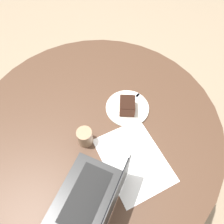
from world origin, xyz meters
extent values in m
plane|color=gray|center=(0.00, 0.00, 0.00)|extent=(12.00, 12.00, 0.00)
cylinder|color=#4C3323|center=(0.00, 0.00, 0.01)|extent=(0.40, 0.40, 0.02)
cylinder|color=#4C3323|center=(0.00, 0.00, 0.36)|extent=(0.11, 0.11, 0.67)
cylinder|color=#4C3323|center=(0.00, 0.00, 0.71)|extent=(1.33, 1.33, 0.03)
cube|color=white|center=(-0.27, 0.05, 0.73)|extent=(0.45, 0.41, 0.00)
cylinder|color=silver|center=(-0.08, -0.18, 0.73)|extent=(0.24, 0.24, 0.01)
cube|color=#472619|center=(-0.09, -0.16, 0.77)|extent=(0.12, 0.12, 0.07)
cube|color=black|center=(-0.09, -0.16, 0.80)|extent=(0.11, 0.12, 0.00)
cube|color=silver|center=(-0.08, -0.20, 0.74)|extent=(0.03, 0.17, 0.00)
cube|color=silver|center=(-0.08, -0.28, 0.74)|extent=(0.03, 0.03, 0.00)
cylinder|color=#997556|center=(-0.02, 0.11, 0.77)|extent=(0.07, 0.07, 0.09)
cube|color=#2D2D2D|center=(-0.19, 0.32, 0.73)|extent=(0.31, 0.38, 0.02)
cube|color=black|center=(-0.19, 0.32, 0.74)|extent=(0.19, 0.30, 0.00)
cube|color=#2D2D2D|center=(-0.32, 0.29, 0.85)|extent=(0.07, 0.33, 0.22)
cube|color=black|center=(-0.31, 0.29, 0.85)|extent=(0.07, 0.31, 0.20)
camera|label=1|loc=(-0.40, 0.41, 1.73)|focal=35.00mm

